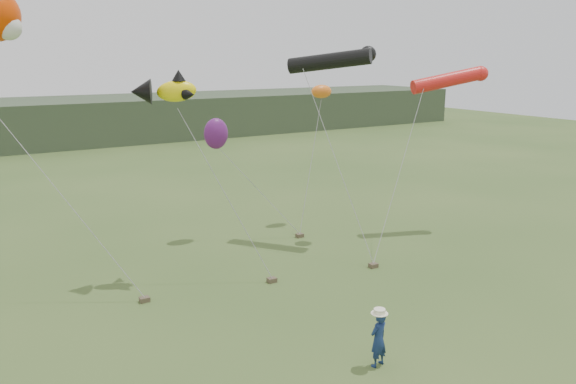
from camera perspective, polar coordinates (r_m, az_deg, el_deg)
name	(u,v)px	position (r m, az deg, el deg)	size (l,w,h in m)	color
ground	(342,341)	(16.66, 5.53, -14.80)	(120.00, 120.00, 0.00)	#385123
headland	(22,124)	(56.97, -25.39, 6.24)	(90.00, 13.00, 4.00)	#2D3D28
festival_attendant	(378,339)	(15.25, 9.17, -14.54)	(0.55, 0.36, 1.52)	navy
sandbag_anchors	(231,282)	(20.37, -5.81, -9.07)	(14.35, 4.95, 0.16)	brown
fish_kite	(164,91)	(20.05, -12.52, 10.03)	(2.41, 1.58, 1.17)	#FEE60B
tube_kites	(393,69)	(25.38, 10.57, 12.19)	(8.66, 4.06, 2.10)	black
misc_kites	(249,121)	(25.18, -4.00, 7.26)	(6.56, 0.73, 2.62)	orange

